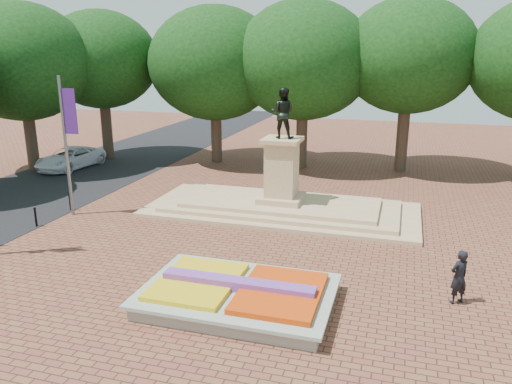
{
  "coord_description": "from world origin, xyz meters",
  "views": [
    {
      "loc": [
        5.89,
        -16.17,
        8.21
      ],
      "look_at": [
        -0.14,
        3.87,
        2.2
      ],
      "focal_mm": 35.0,
      "sensor_mm": 36.0,
      "label": 1
    }
  ],
  "objects": [
    {
      "name": "van",
      "position": [
        -16.79,
        13.3,
        0.75
      ],
      "size": [
        2.93,
        5.56,
        1.49
      ],
      "primitive_type": "imported",
      "rotation": [
        0.0,
        0.0,
        -0.09
      ],
      "color": "white",
      "rests_on": "ground"
    },
    {
      "name": "monument",
      "position": [
        0.0,
        8.0,
        0.88
      ],
      "size": [
        14.0,
        6.0,
        6.4
      ],
      "color": "tan",
      "rests_on": "ground"
    },
    {
      "name": "flower_bed",
      "position": [
        1.03,
        -2.0,
        0.38
      ],
      "size": [
        6.3,
        4.3,
        0.91
      ],
      "color": "gray",
      "rests_on": "ground"
    },
    {
      "name": "ground",
      "position": [
        0.0,
        0.0,
        0.0
      ],
      "size": [
        90.0,
        90.0,
        0.0
      ],
      "primitive_type": "plane",
      "color": "brown",
      "rests_on": "ground"
    },
    {
      "name": "asphalt_street",
      "position": [
        -15.0,
        5.0,
        0.01
      ],
      "size": [
        9.0,
        90.0,
        0.02
      ],
      "primitive_type": "cube",
      "color": "black",
      "rests_on": "ground"
    },
    {
      "name": "pedestrian",
      "position": [
        7.99,
        0.23,
        0.94
      ],
      "size": [
        0.82,
        0.78,
        1.89
      ],
      "primitive_type": "imported",
      "rotation": [
        0.0,
        0.0,
        3.81
      ],
      "color": "black",
      "rests_on": "ground"
    },
    {
      "name": "tree_row_back",
      "position": [
        2.33,
        18.0,
        6.67
      ],
      "size": [
        44.8,
        8.8,
        10.43
      ],
      "color": "#3D2A21",
      "rests_on": "ground"
    }
  ]
}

